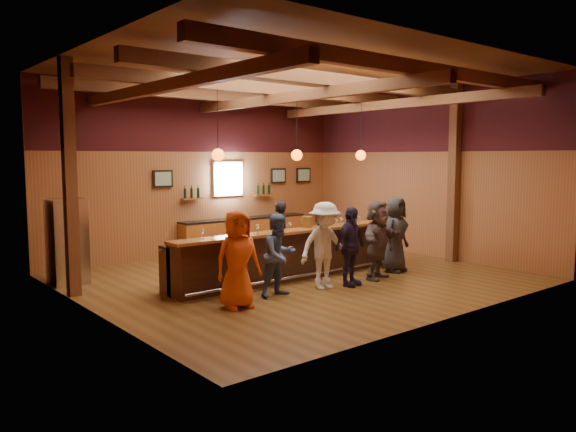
{
  "coord_description": "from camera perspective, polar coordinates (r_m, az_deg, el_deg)",
  "views": [
    {
      "loc": [
        -7.86,
        -9.32,
        2.66
      ],
      "look_at": [
        0.0,
        0.3,
        1.35
      ],
      "focal_mm": 35.0,
      "sensor_mm": 36.0,
      "label": 1
    }
  ],
  "objects": [
    {
      "name": "customer_navy",
      "position": [
        11.62,
        6.34,
        -3.1
      ],
      "size": [
        1.02,
        0.57,
        1.65
      ],
      "primitive_type": "imported",
      "rotation": [
        0.0,
        0.0,
        0.19
      ],
      "color": "#231B37",
      "rests_on": "ground"
    },
    {
      "name": "glass_h",
      "position": [
        13.35,
        7.24,
        -0.16
      ],
      "size": [
        0.08,
        0.08,
        0.18
      ],
      "color": "silver",
      "rests_on": "bar_counter"
    },
    {
      "name": "back_bar_cabinet",
      "position": [
        16.03,
        -4.42,
        -1.83
      ],
      "size": [
        4.0,
        0.52,
        0.95
      ],
      "color": "brown",
      "rests_on": "ground"
    },
    {
      "name": "glass_b",
      "position": [
        11.0,
        -5.78,
        -1.41
      ],
      "size": [
        0.08,
        0.08,
        0.19
      ],
      "color": "silver",
      "rests_on": "bar_counter"
    },
    {
      "name": "glass_e",
      "position": [
        12.03,
        0.18,
        -0.83
      ],
      "size": [
        0.07,
        0.07,
        0.16
      ],
      "color": "silver",
      "rests_on": "bar_counter"
    },
    {
      "name": "customer_dark",
      "position": [
        13.23,
        10.84,
        -1.84
      ],
      "size": [
        0.96,
        0.73,
        1.75
      ],
      "primitive_type": "imported",
      "rotation": [
        0.0,
        0.0,
        0.23
      ],
      "color": "#29282B",
      "rests_on": "ground"
    },
    {
      "name": "framed_pictures",
      "position": [
        16.34,
        -3.56,
        4.04
      ],
      "size": [
        5.35,
        0.05,
        0.45
      ],
      "color": "black",
      "rests_on": "room"
    },
    {
      "name": "glass_f",
      "position": [
        12.77,
        4.89,
        -0.46
      ],
      "size": [
        0.07,
        0.07,
        0.16
      ],
      "color": "silver",
      "rests_on": "bar_counter"
    },
    {
      "name": "customer_orange",
      "position": [
        9.92,
        -5.13,
        -4.4
      ],
      "size": [
        0.91,
        0.66,
        1.74
      ],
      "primitive_type": "imported",
      "rotation": [
        0.0,
        0.0,
        -0.13
      ],
      "color": "#D14B13",
      "rests_on": "ground"
    },
    {
      "name": "glass_a",
      "position": [
        10.74,
        -8.61,
        -1.65
      ],
      "size": [
        0.08,
        0.08,
        0.18
      ],
      "color": "silver",
      "rests_on": "bar_counter"
    },
    {
      "name": "bartender",
      "position": [
        13.36,
        -0.92,
        -1.93
      ],
      "size": [
        0.65,
        0.48,
        1.63
      ],
      "primitive_type": "imported",
      "rotation": [
        0.0,
        0.0,
        3.3
      ],
      "color": "black",
      "rests_on": "ground"
    },
    {
      "name": "bar_counter",
      "position": [
        12.51,
        0.5,
        -3.83
      ],
      "size": [
        6.3,
        1.07,
        1.11
      ],
      "color": "black",
      "rests_on": "ground"
    },
    {
      "name": "pendant_lights",
      "position": [
        12.2,
        0.9,
        6.24
      ],
      "size": [
        4.24,
        0.24,
        1.37
      ],
      "color": "black",
      "rests_on": "room"
    },
    {
      "name": "customer_denim",
      "position": [
        10.73,
        -0.89,
        -3.99
      ],
      "size": [
        0.8,
        0.64,
        1.59
      ],
      "primitive_type": "imported",
      "rotation": [
        0.0,
        0.0,
        0.06
      ],
      "color": "#425884",
      "rests_on": "ground"
    },
    {
      "name": "room",
      "position": [
        12.25,
        0.73,
        8.6
      ],
      "size": [
        9.04,
        9.0,
        4.52
      ],
      "color": "brown",
      "rests_on": "ground"
    },
    {
      "name": "wine_shelves",
      "position": [
        15.83,
        -5.98,
        2.21
      ],
      "size": [
        3.0,
        0.18,
        0.3
      ],
      "color": "brown",
      "rests_on": "room"
    },
    {
      "name": "glass_d",
      "position": [
        11.31,
        -3.1,
        -1.14
      ],
      "size": [
        0.09,
        0.09,
        0.2
      ],
      "color": "silver",
      "rests_on": "bar_counter"
    },
    {
      "name": "customer_redvest",
      "position": [
        10.52,
        -5.11,
        -4.1
      ],
      "size": [
        0.66,
        0.49,
        1.63
      ],
      "primitive_type": "imported",
      "rotation": [
        0.0,
        0.0,
        0.19
      ],
      "color": "maroon",
      "rests_on": "ground"
    },
    {
      "name": "bottle_b",
      "position": [
        12.8,
        4.46,
        -0.4
      ],
      "size": [
        0.07,
        0.07,
        0.32
      ],
      "color": "black",
      "rests_on": "bar_counter"
    },
    {
      "name": "customer_white",
      "position": [
        11.33,
        3.76,
        -3.02
      ],
      "size": [
        1.23,
        0.83,
        1.76
      ],
      "primitive_type": "imported",
      "rotation": [
        0.0,
        0.0,
        -0.16
      ],
      "color": "silver",
      "rests_on": "ground"
    },
    {
      "name": "glass_c",
      "position": [
        11.12,
        -5.03,
        -1.33
      ],
      "size": [
        0.08,
        0.08,
        0.19
      ],
      "color": "silver",
      "rests_on": "bar_counter"
    },
    {
      "name": "customer_brown",
      "position": [
        12.36,
        9.08,
        -2.39
      ],
      "size": [
        1.69,
        1.01,
        1.74
      ],
      "primitive_type": "imported",
      "rotation": [
        0.0,
        0.0,
        0.33
      ],
      "color": "#504140",
      "rests_on": "ground"
    },
    {
      "name": "glass_g",
      "position": [
        12.91,
        5.39,
        -0.33
      ],
      "size": [
        0.08,
        0.08,
        0.18
      ],
      "color": "silver",
      "rests_on": "bar_counter"
    },
    {
      "name": "window",
      "position": [
        15.86,
        -6.12,
        3.78
      ],
      "size": [
        0.95,
        0.09,
        0.95
      ],
      "color": "silver",
      "rests_on": "room"
    },
    {
      "name": "stainless_fridge",
      "position": [
        12.63,
        -21.53,
        -2.42
      ],
      "size": [
        0.7,
        0.7,
        1.8
      ],
      "primitive_type": "cube",
      "color": "silver",
      "rests_on": "ground"
    },
    {
      "name": "ice_bucket",
      "position": [
        12.39,
        1.96,
        -0.61
      ],
      "size": [
        0.22,
        0.22,
        0.24
      ],
      "primitive_type": "cylinder",
      "color": "brown",
      "rests_on": "bar_counter"
    },
    {
      "name": "bottle_a",
      "position": [
        12.55,
        3.2,
        -0.43
      ],
      "size": [
        0.08,
        0.08,
        0.37
      ],
      "color": "black",
      "rests_on": "bar_counter"
    }
  ]
}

